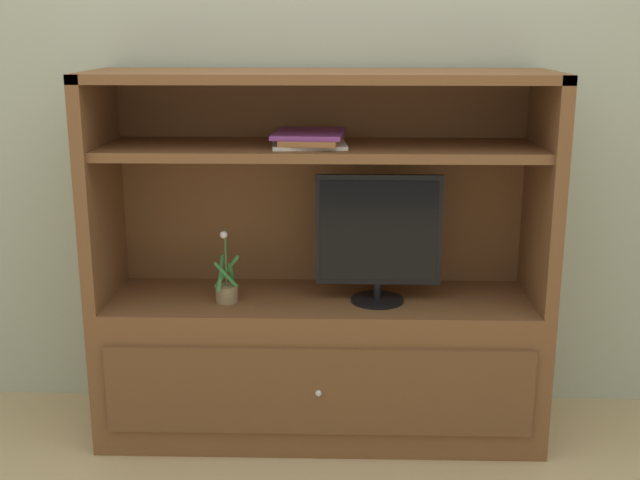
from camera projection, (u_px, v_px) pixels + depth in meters
name	position (u px, v px, depth m)	size (l,w,h in m)	color
ground_plane	(317.00, 479.00, 2.98)	(8.00, 8.00, 0.00)	tan
painted_rear_wall	(323.00, 83.00, 3.35)	(6.00, 0.10, 2.80)	#ADB29E
media_console	(320.00, 323.00, 3.26)	(1.76, 0.54, 1.47)	brown
tv_monitor	(378.00, 237.00, 3.11)	(0.49, 0.21, 0.51)	black
potted_plant	(227.00, 289.00, 3.16)	(0.10, 0.12, 0.29)	#8C7251
magazine_stack	(310.00, 139.00, 3.06)	(0.30, 0.35, 0.05)	silver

